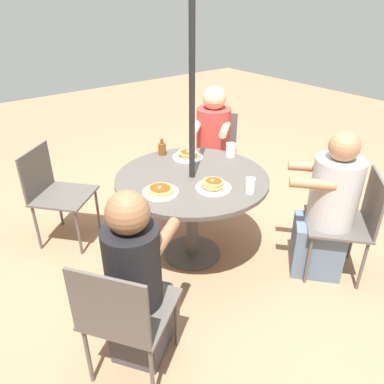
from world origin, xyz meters
TOP-DOWN VIEW (x-y plane):
  - ground_plane at (0.00, 0.00)m, footprint 12.00×12.00m
  - patio_table at (0.00, 0.00)m, footprint 1.16×1.16m
  - umbrella_pole at (0.00, 0.00)m, footprint 0.04×0.04m
  - patio_chair_north at (0.90, 0.77)m, footprint 0.62×0.62m
  - patio_chair_east at (-0.66, 0.97)m, footprint 0.61×0.61m
  - diner_east at (-0.57, 0.84)m, footprint 0.49×0.52m
  - patio_chair_south at (-0.89, -0.77)m, footprint 0.62×0.62m
  - diner_south at (-0.76, -0.66)m, footprint 0.57×0.56m
  - patio_chair_west at (0.76, -0.90)m, footprint 0.62×0.62m
  - diner_west at (0.65, -0.77)m, footprint 0.56×0.58m
  - pancake_plate_a at (-0.07, 0.33)m, footprint 0.25×0.25m
  - pancake_plate_b at (0.30, -0.19)m, footprint 0.25×0.25m
  - pancake_plate_c at (-0.24, 0.00)m, footprint 0.25×0.25m
  - syrup_bottle at (0.49, -0.06)m, footprint 0.09×0.06m
  - coffee_cup at (0.10, -0.49)m, footprint 0.08×0.08m
  - drinking_glass_a at (-0.45, -0.15)m, footprint 0.06×0.06m

SIDE VIEW (x-z plane):
  - ground_plane at x=0.00m, z-range 0.00..0.00m
  - patio_chair_north at x=0.90m, z-range 0.07..0.90m
  - patio_chair_east at x=-0.66m, z-range 0.07..0.90m
  - patio_chair_south at x=-0.89m, z-range 0.07..0.90m
  - patio_chair_west at x=0.76m, z-range 0.07..0.90m
  - diner_south at x=-0.76m, z-range -0.05..1.09m
  - diner_east at x=-0.57m, z-range -0.03..1.09m
  - diner_west at x=0.65m, z-range -0.04..1.12m
  - patio_table at x=0.00m, z-range 0.25..0.97m
  - pancake_plate_a at x=-0.07m, z-range 0.71..0.76m
  - pancake_plate_b at x=0.30m, z-range 0.71..0.78m
  - pancake_plate_c at x=-0.24m, z-range 0.71..0.78m
  - syrup_bottle at x=0.49m, z-range 0.71..0.85m
  - drinking_glass_a at x=-0.45m, z-range 0.72..0.83m
  - coffee_cup at x=0.10m, z-range 0.72..0.83m
  - umbrella_pole at x=0.00m, z-range 0.00..2.47m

